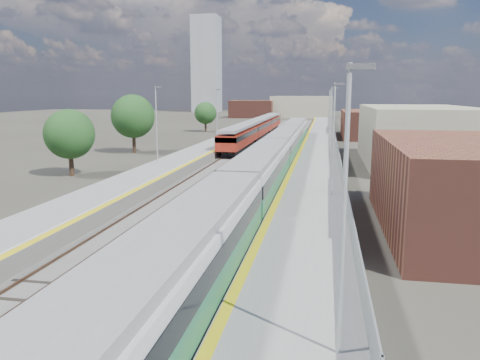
# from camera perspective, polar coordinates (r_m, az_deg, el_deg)

# --- Properties ---
(ground) EXTENTS (320.00, 320.00, 0.00)m
(ground) POSITION_cam_1_polar(r_m,az_deg,el_deg) (60.46, 4.51, 3.04)
(ground) COLOR #47443A
(ground) RESTS_ON ground
(ballast_bed) EXTENTS (10.50, 155.00, 0.06)m
(ballast_bed) POSITION_cam_1_polar(r_m,az_deg,el_deg) (63.19, 2.71, 3.41)
(ballast_bed) COLOR #565451
(ballast_bed) RESTS_ON ground
(tracks) EXTENTS (8.96, 160.00, 0.17)m
(tracks) POSITION_cam_1_polar(r_m,az_deg,el_deg) (64.75, 3.44, 3.64)
(tracks) COLOR #4C3323
(tracks) RESTS_ON ground
(platform_right) EXTENTS (4.70, 155.00, 8.52)m
(platform_right) POSITION_cam_1_polar(r_m,az_deg,el_deg) (62.57, 9.58, 3.67)
(platform_right) COLOR slate
(platform_right) RESTS_ON ground
(platform_left) EXTENTS (4.30, 155.00, 8.52)m
(platform_left) POSITION_cam_1_polar(r_m,az_deg,el_deg) (64.37, -3.31, 3.97)
(platform_left) COLOR slate
(platform_left) RESTS_ON ground
(buildings) EXTENTS (72.00, 185.50, 40.00)m
(buildings) POSITION_cam_1_polar(r_m,az_deg,el_deg) (150.24, 1.11, 11.59)
(buildings) COLOR brown
(buildings) RESTS_ON ground
(green_train) EXTENTS (2.80, 77.92, 3.08)m
(green_train) POSITION_cam_1_polar(r_m,az_deg,el_deg) (43.98, 4.30, 3.11)
(green_train) COLOR black
(green_train) RESTS_ON ground
(red_train) EXTENTS (2.66, 54.06, 3.36)m
(red_train) POSITION_cam_1_polar(r_m,az_deg,el_deg) (81.90, 2.22, 6.41)
(red_train) COLOR black
(red_train) RESTS_ON ground
(tree_a) EXTENTS (4.71, 4.71, 6.39)m
(tree_a) POSITION_cam_1_polar(r_m,az_deg,el_deg) (47.22, -20.08, 5.27)
(tree_a) COLOR #382619
(tree_a) RESTS_ON ground
(tree_b) EXTENTS (5.69, 5.69, 7.71)m
(tree_b) POSITION_cam_1_polar(r_m,az_deg,el_deg) (63.48, -12.92, 7.57)
(tree_b) COLOR #382619
(tree_b) RESTS_ON ground
(tree_c) EXTENTS (4.52, 4.52, 6.13)m
(tree_c) POSITION_cam_1_polar(r_m,az_deg,el_deg) (97.51, -4.23, 8.14)
(tree_c) COLOR #382619
(tree_c) RESTS_ON ground
(tree_d) EXTENTS (4.50, 4.50, 6.09)m
(tree_d) POSITION_cam_1_polar(r_m,az_deg,el_deg) (83.62, 21.85, 7.02)
(tree_d) COLOR #382619
(tree_d) RESTS_ON ground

